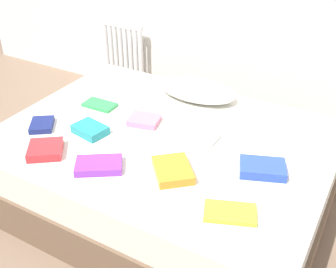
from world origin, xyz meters
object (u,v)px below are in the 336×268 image
(bed, at_px, (164,168))
(pillow, at_px, (197,90))
(textbook_green, at_px, (100,105))
(textbook_blue, at_px, (262,168))
(textbook_navy, at_px, (42,125))
(radiator, at_px, (123,54))
(textbook_pink, at_px, (144,120))
(textbook_teal, at_px, (90,130))
(textbook_white, at_px, (198,137))
(textbook_yellow, at_px, (230,213))
(textbook_purple, at_px, (99,165))
(textbook_red, at_px, (45,150))
(textbook_orange, at_px, (173,170))

(bed, relative_size, pillow, 3.50)
(textbook_green, bearing_deg, textbook_blue, -9.14)
(bed, relative_size, textbook_green, 9.05)
(textbook_blue, distance_m, textbook_navy, 1.37)
(bed, bearing_deg, textbook_blue, -5.57)
(radiator, xyz_separation_m, textbook_pink, (0.96, -1.13, 0.12))
(pillow, xyz_separation_m, textbook_teal, (-0.35, -0.75, -0.03))
(textbook_white, distance_m, textbook_green, 0.76)
(textbook_white, xyz_separation_m, textbook_blue, (0.44, -0.13, 0.01))
(textbook_teal, relative_size, textbook_blue, 0.84)
(textbook_yellow, height_order, textbook_navy, textbook_navy)
(radiator, xyz_separation_m, textbook_purple, (1.00, -1.66, 0.12))
(textbook_teal, xyz_separation_m, textbook_red, (-0.08, -0.29, -0.00))
(textbook_green, bearing_deg, textbook_navy, -111.08)
(bed, bearing_deg, textbook_yellow, -36.04)
(textbook_white, distance_m, textbook_red, 0.88)
(textbook_yellow, relative_size, textbook_navy, 1.39)
(textbook_orange, xyz_separation_m, textbook_red, (-0.72, -0.19, 0.00))
(radiator, height_order, textbook_navy, radiator)
(textbook_purple, bearing_deg, textbook_pink, 61.60)
(textbook_pink, xyz_separation_m, textbook_orange, (0.41, -0.37, 0.00))
(textbook_pink, bearing_deg, radiator, 116.92)
(textbook_teal, height_order, textbook_red, textbook_teal)
(textbook_yellow, height_order, textbook_blue, textbook_blue)
(textbook_red, bearing_deg, textbook_pink, 25.20)
(pillow, relative_size, textbook_navy, 3.28)
(pillow, relative_size, textbook_teal, 2.85)
(textbook_blue, bearing_deg, textbook_teal, 166.43)
(textbook_red, height_order, textbook_navy, textbook_red)
(textbook_blue, bearing_deg, textbook_orange, -170.15)
(textbook_green, bearing_deg, textbook_pink, -6.99)
(textbook_red, bearing_deg, textbook_navy, 101.65)
(bed, relative_size, radiator, 3.41)
(textbook_green, height_order, textbook_navy, textbook_navy)
(textbook_navy, bearing_deg, textbook_purple, 38.41)
(pillow, height_order, textbook_navy, pillow)
(textbook_red, bearing_deg, textbook_orange, -21.68)
(pillow, bearing_deg, radiator, 149.16)
(textbook_pink, bearing_deg, textbook_teal, -142.55)
(bed, relative_size, textbook_teal, 9.96)
(textbook_orange, height_order, textbook_red, textbook_red)
(textbook_green, bearing_deg, textbook_red, -83.75)
(textbook_white, relative_size, textbook_orange, 0.97)
(textbook_navy, bearing_deg, textbook_blue, 64.36)
(textbook_green, height_order, textbook_red, textbook_red)
(textbook_white, height_order, textbook_teal, textbook_teal)
(pillow, relative_size, textbook_purple, 2.31)
(bed, bearing_deg, textbook_pink, 160.47)
(textbook_yellow, xyz_separation_m, textbook_blue, (0.03, 0.38, 0.01))
(textbook_green, bearing_deg, textbook_yellow, -26.28)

